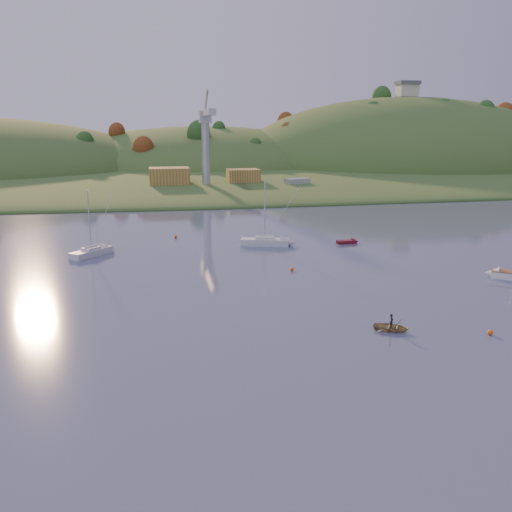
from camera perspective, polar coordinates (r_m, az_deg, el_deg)
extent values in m
plane|color=#37455B|center=(44.78, 8.72, -12.52)|extent=(500.00, 500.00, 0.00)
cube|color=#2D5321|center=(268.98, -7.82, 8.94)|extent=(620.00, 220.00, 1.50)
ellipsoid|color=#2D5321|center=(204.32, -6.83, 7.66)|extent=(640.00, 150.00, 7.00)
ellipsoid|color=#2D5321|center=(249.83, -5.26, 8.69)|extent=(140.00, 120.00, 36.00)
ellipsoid|color=#2D5321|center=(257.86, 14.46, 8.47)|extent=(150.00, 130.00, 60.00)
cube|color=beige|center=(257.48, 14.89, 15.69)|extent=(8.00, 6.00, 5.00)
cube|color=#595960|center=(257.66, 14.93, 16.40)|extent=(9.00, 7.00, 1.50)
cube|color=slate|center=(162.06, -3.98, 6.73)|extent=(42.00, 16.00, 2.40)
cube|color=olive|center=(161.69, -8.66, 7.88)|extent=(11.00, 8.00, 4.80)
cube|color=olive|center=(164.83, -1.29, 7.98)|extent=(9.00, 7.00, 4.00)
cylinder|color=#B7B7BC|center=(158.92, -5.04, 10.27)|extent=(2.20, 2.20, 18.00)
cube|color=#B7B7BC|center=(158.74, -5.11, 13.70)|extent=(3.20, 3.20, 3.20)
cube|color=#B7B7BC|center=(149.80, -4.76, 14.12)|extent=(1.80, 18.00, 1.60)
cube|color=#B7B7BC|center=(163.72, -5.30, 14.03)|extent=(1.80, 10.00, 1.60)
cone|color=white|center=(79.14, 22.47, -1.63)|extent=(2.49, 2.51, 1.82)
cube|color=silver|center=(88.17, -16.13, 0.32)|extent=(6.19, 6.75, 0.97)
cube|color=silver|center=(88.06, -16.15, 0.66)|extent=(2.93, 3.04, 0.62)
cylinder|color=silver|center=(87.25, -16.34, 3.46)|extent=(0.18, 0.18, 8.82)
cylinder|color=silver|center=(88.00, -16.16, 0.82)|extent=(1.92, 2.23, 0.12)
cylinder|color=silver|center=(87.98, -16.17, 0.89)|extent=(1.88, 2.11, 0.36)
cube|color=silver|center=(92.02, 0.88, 1.40)|extent=(8.05, 4.31, 1.06)
cube|color=silver|center=(91.90, 0.88, 1.76)|extent=(3.25, 2.45, 0.67)
cylinder|color=silver|center=(91.08, 0.89, 4.70)|extent=(0.18, 0.18, 9.64)
cylinder|color=silver|center=(91.86, 0.88, 1.91)|extent=(3.00, 0.95, 0.12)
cylinder|color=silver|center=(91.84, 0.88, 1.97)|extent=(2.70, 1.07, 0.36)
imported|color=#988554|center=(56.11, 13.36, -6.95)|extent=(4.06, 3.70, 0.69)
imported|color=black|center=(55.98, 13.38, -6.59)|extent=(0.56, 0.62, 1.43)
cube|color=#5D0D18|center=(94.63, 9.02, 1.40)|extent=(3.20, 1.42, 0.52)
cone|color=#5D0D18|center=(95.24, 9.89, 1.44)|extent=(1.16, 1.31, 1.26)
cube|color=slate|center=(162.34, 4.11, 6.67)|extent=(16.73, 9.61, 2.03)
cube|color=#B7B7BC|center=(162.15, 4.12, 7.27)|extent=(7.42, 5.05, 2.71)
sphere|color=#FC560D|center=(57.89, 22.37, -7.08)|extent=(0.50, 0.50, 0.50)
sphere|color=#FC560D|center=(76.34, 3.61, -1.30)|extent=(0.50, 0.50, 0.50)
sphere|color=#FC560D|center=(99.00, -8.04, 1.95)|extent=(0.50, 0.50, 0.50)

